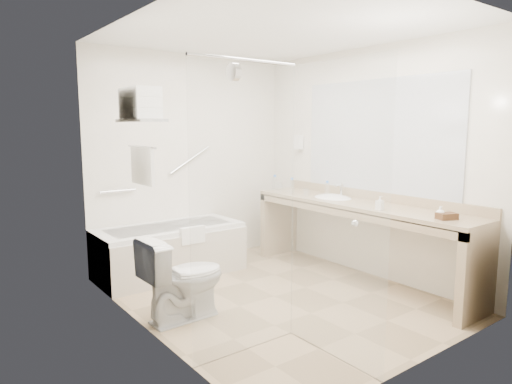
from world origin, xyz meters
TOP-DOWN VIEW (x-y plane):
  - floor at (0.00, 0.00)m, footprint 3.20×3.20m
  - ceiling at (0.00, 0.00)m, footprint 2.60×3.20m
  - wall_back at (0.00, 1.60)m, footprint 2.60×0.10m
  - wall_front at (0.00, -1.60)m, footprint 2.60×0.10m
  - wall_left at (-1.30, 0.00)m, footprint 0.10×3.20m
  - wall_right at (1.30, 0.00)m, footprint 0.10×3.20m
  - bathtub at (-0.50, 1.24)m, footprint 1.60×0.73m
  - grab_bar_short at (-0.95, 1.56)m, footprint 0.40×0.03m
  - grab_bar_long at (-0.05, 1.56)m, footprint 0.53×0.03m
  - shower_enclosure at (-0.63, -0.93)m, footprint 0.96×0.91m
  - towel_shelf at (-1.17, 0.35)m, footprint 0.24×0.55m
  - vanity_counter at (1.02, -0.15)m, footprint 0.55×2.70m
  - sink at (1.05, 0.25)m, footprint 0.40×0.52m
  - faucet at (1.20, 0.25)m, footprint 0.03×0.03m
  - mirror at (1.29, -0.15)m, footprint 0.02×2.00m
  - hairdryer_unit at (1.25, 1.05)m, footprint 0.08×0.10m
  - toilet at (-0.95, 0.07)m, footprint 0.75×0.43m
  - amenity_basket at (0.95, -1.20)m, footprint 0.19×0.16m
  - soap_bottle_a at (0.84, -0.57)m, footprint 0.08×0.14m
  - soap_bottle_b at (0.95, -1.13)m, footprint 0.11×0.13m
  - water_bottle_left at (1.03, 0.32)m, footprint 0.06×0.06m
  - water_bottle_mid at (0.89, 0.76)m, footprint 0.06×0.06m
  - water_bottle_right at (0.90, 1.10)m, footprint 0.06×0.06m
  - drinking_glass_near at (0.97, 1.09)m, footprint 0.08×0.08m
  - drinking_glass_far at (0.90, 0.53)m, footprint 0.09×0.09m

SIDE VIEW (x-z plane):
  - floor at x=0.00m, z-range 0.00..0.00m
  - bathtub at x=-0.50m, z-range -0.02..0.57m
  - toilet at x=-0.95m, z-range 0.00..0.72m
  - vanity_counter at x=1.02m, z-range 0.17..1.12m
  - sink at x=1.05m, z-range 0.75..0.89m
  - amenity_basket at x=0.95m, z-range 0.85..0.91m
  - soap_bottle_a at x=0.84m, z-range 0.85..0.91m
  - soap_bottle_b at x=0.95m, z-range 0.85..0.93m
  - drinking_glass_far at x=0.90m, z-range 0.85..0.94m
  - drinking_glass_near at x=0.97m, z-range 0.85..0.94m
  - faucet at x=1.20m, z-range 0.86..1.00m
  - water_bottle_left at x=1.03m, z-range 0.84..1.03m
  - water_bottle_mid at x=0.89m, z-range 0.84..1.03m
  - water_bottle_right at x=0.90m, z-range 0.84..1.04m
  - grab_bar_short at x=-0.95m, z-range 0.93..0.96m
  - shower_enclosure at x=-0.63m, z-range 0.01..2.12m
  - wall_back at x=0.00m, z-range 0.00..2.50m
  - wall_front at x=0.00m, z-range 0.00..2.50m
  - wall_left at x=-1.30m, z-range 0.00..2.50m
  - wall_right at x=1.30m, z-range 0.00..2.50m
  - grab_bar_long at x=-0.05m, z-range 1.09..1.41m
  - hairdryer_unit at x=1.25m, z-range 1.36..1.54m
  - mirror at x=1.29m, z-range 0.95..2.15m
  - towel_shelf at x=-1.17m, z-range 1.35..2.16m
  - ceiling at x=0.00m, z-range 2.45..2.55m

